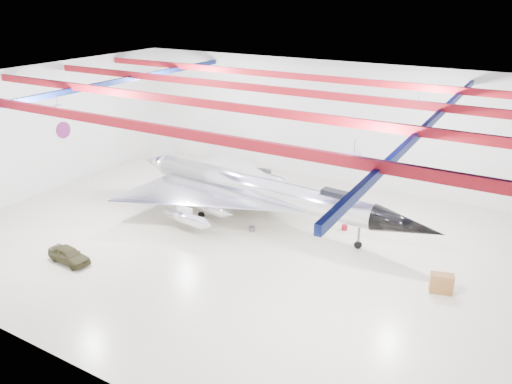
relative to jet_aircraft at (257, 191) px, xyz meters
The scene contains 16 objects.
floor 4.50m from the jet_aircraft, 78.39° to the right, with size 40.00×40.00×0.00m, color beige.
wall_back 11.70m from the jet_aircraft, 86.08° to the left, with size 40.00×40.00×0.00m, color silver.
wall_left 19.84m from the jet_aircraft, 168.96° to the right, with size 30.00×30.00×0.00m, color silver.
ceiling 9.45m from the jet_aircraft, 78.39° to the right, with size 40.00×40.00×0.00m, color #0A0F38.
ceiling_structure 8.83m from the jet_aircraft, 78.39° to the right, with size 39.50×29.50×1.08m.
wall_roundel 19.43m from the jet_aircraft, behind, with size 1.50×1.50×0.10m, color #B21414.
jet_aircraft is the anchor object (origin of this frame).
jeep 14.24m from the jet_aircraft, 121.07° to the right, with size 1.29×3.20×1.09m, color #39361C.
desk 15.12m from the jet_aircraft, 13.31° to the right, with size 1.32×0.66×1.21m, color brown.
crate_ply 6.04m from the jet_aircraft, behind, with size 0.56×0.44×0.39m, color olive.
toolbox_red 5.43m from the jet_aircraft, 109.59° to the left, with size 0.40×0.32×0.28m, color maroon.
engine_drum 3.14m from the jet_aircraft, 69.28° to the right, with size 0.42×0.42×0.38m, color #59595B.
parts_bin 6.87m from the jet_aircraft, 48.29° to the left, with size 0.53×0.43×0.37m, color olive.
crate_small 7.72m from the jet_aircraft, 156.73° to the left, with size 0.40×0.32×0.28m, color #59595B.
tool_chest 7.19m from the jet_aircraft, 13.55° to the left, with size 0.44×0.44×0.40m, color maroon.
spares_box 4.00m from the jet_aircraft, 87.39° to the left, with size 0.37×0.37×0.33m, color #59595B.
Camera 1 is at (17.06, -27.07, 16.67)m, focal length 35.00 mm.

